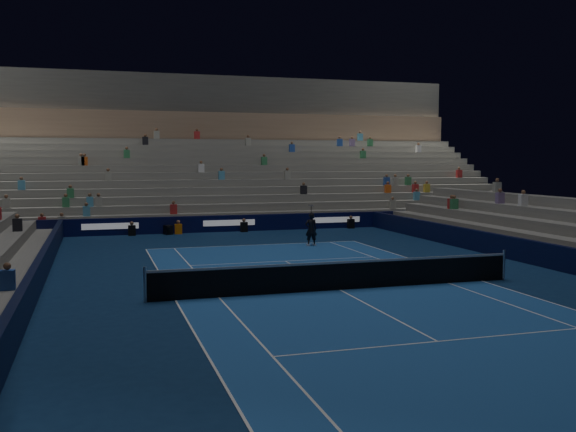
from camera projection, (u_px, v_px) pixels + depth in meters
The scene contains 8 objects.
ground at pixel (340, 290), 21.40m from camera, with size 90.00×90.00×0.00m, color #0C2449.
court_surface at pixel (340, 290), 21.40m from camera, with size 10.97×23.77×0.01m, color #1B4D97.
sponsor_barrier_far at pixel (229, 223), 39.00m from camera, with size 44.00×0.25×1.00m, color black.
sponsor_barrier_west at pixel (29, 293), 18.56m from camera, with size 0.25×37.00×1.00m, color black.
grandstand_main at pixel (203, 173), 47.71m from camera, with size 44.00×15.20×11.20m.
tennis_net at pixel (340, 275), 21.36m from camera, with size 12.90×0.10×1.10m.
tennis_player at pixel (311, 229), 32.43m from camera, with size 0.62×0.40×1.69m, color black.
broadcast_camera at pixel (168, 230), 37.42m from camera, with size 0.55×0.92×0.54m.
Camera 1 is at (-7.79, -19.69, 4.35)m, focal length 39.77 mm.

